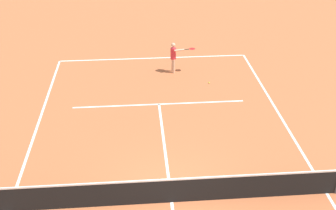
# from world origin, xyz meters

# --- Properties ---
(ground_plane) EXTENTS (60.00, 60.00, 0.00)m
(ground_plane) POSITION_xyz_m (0.00, 0.00, 0.00)
(ground_plane) COLOR #B76038
(court_lines) EXTENTS (10.37, 23.25, 0.01)m
(court_lines) POSITION_xyz_m (0.00, 0.00, 0.00)
(court_lines) COLOR white
(court_lines) RESTS_ON ground
(tennis_net) EXTENTS (10.97, 0.10, 1.07)m
(tennis_net) POSITION_xyz_m (0.00, 0.00, 0.50)
(tennis_net) COLOR #4C4C51
(tennis_net) RESTS_ON ground
(player_serving) EXTENTS (1.28, 0.45, 1.61)m
(player_serving) POSITION_xyz_m (-1.00, -9.68, 0.95)
(player_serving) COLOR #D8A884
(player_serving) RESTS_ON ground
(tennis_ball) EXTENTS (0.07, 0.07, 0.07)m
(tennis_ball) POSITION_xyz_m (-2.60, -8.25, 0.03)
(tennis_ball) COLOR #CCE033
(tennis_ball) RESTS_ON ground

